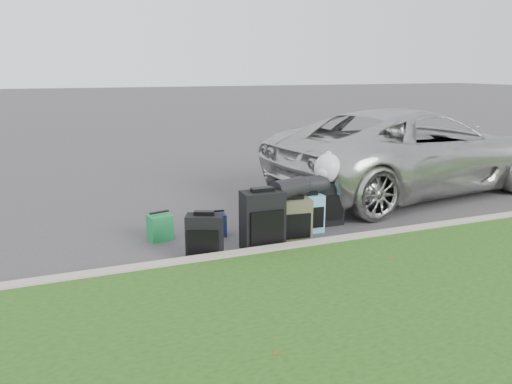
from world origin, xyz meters
name	(u,v)px	position (x,y,z in m)	size (l,w,h in m)	color
ground	(268,231)	(0.00, 0.00, 0.00)	(120.00, 120.00, 0.00)	#383535
curb	(298,249)	(0.00, -1.00, 0.07)	(120.00, 0.18, 0.15)	#9E937F
suv	(412,150)	(3.51, 1.28, 0.78)	(2.60, 5.64, 1.57)	#B7B7B2
suitcase_small_black	(205,237)	(-1.13, -0.68, 0.28)	(0.45, 0.25, 0.56)	black
suitcase_large_black_left	(262,220)	(-0.34, -0.63, 0.39)	(0.54, 0.32, 0.77)	black
suitcase_olive	(294,221)	(0.14, -0.56, 0.30)	(0.44, 0.28, 0.61)	#3A3B26
suitcase_teal	(310,214)	(0.55, -0.24, 0.27)	(0.38, 0.23, 0.54)	teal
suitcase_large_black_right	(327,203)	(0.97, -0.02, 0.33)	(0.44, 0.27, 0.66)	black
tote_green	(160,227)	(-1.51, 0.23, 0.17)	(0.31, 0.25, 0.35)	#1A793A
tote_navy	(215,225)	(-0.76, 0.10, 0.16)	(0.30, 0.23, 0.32)	#161F4E
duffel_left	(289,189)	(0.10, -0.50, 0.74)	(0.27, 0.27, 0.50)	black
duffel_right	(308,185)	(0.57, -0.15, 0.67)	(0.25, 0.25, 0.45)	black
trash_bag	(328,168)	(0.95, -0.03, 0.87)	(0.41, 0.41, 0.41)	silver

